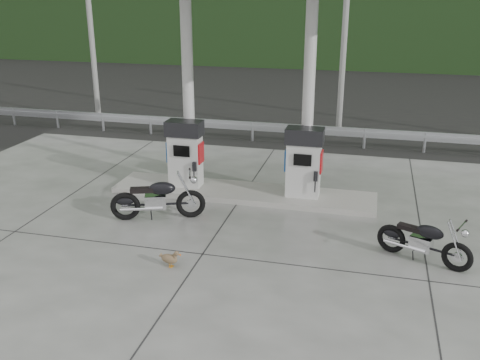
% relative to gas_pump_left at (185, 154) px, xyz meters
% --- Properties ---
extents(ground, '(160.00, 160.00, 0.00)m').
position_rel_gas_pump_left_xyz_m(ground, '(1.60, -2.50, -1.07)').
color(ground, black).
rests_on(ground, ground).
extents(forecourt_apron, '(18.00, 14.00, 0.02)m').
position_rel_gas_pump_left_xyz_m(forecourt_apron, '(1.60, -2.50, -1.06)').
color(forecourt_apron, slate).
rests_on(forecourt_apron, ground).
extents(pump_island, '(7.00, 1.40, 0.15)m').
position_rel_gas_pump_left_xyz_m(pump_island, '(1.60, 0.00, -0.98)').
color(pump_island, '#A19F96').
rests_on(pump_island, forecourt_apron).
extents(gas_pump_left, '(0.95, 0.55, 1.80)m').
position_rel_gas_pump_left_xyz_m(gas_pump_left, '(0.00, 0.00, 0.00)').
color(gas_pump_left, silver).
rests_on(gas_pump_left, pump_island).
extents(gas_pump_right, '(0.95, 0.55, 1.80)m').
position_rel_gas_pump_left_xyz_m(gas_pump_right, '(3.20, 0.00, 0.00)').
color(gas_pump_right, silver).
rests_on(gas_pump_right, pump_island).
extents(canopy_column_left, '(0.30, 0.30, 5.00)m').
position_rel_gas_pump_left_xyz_m(canopy_column_left, '(0.00, 0.40, 1.60)').
color(canopy_column_left, white).
rests_on(canopy_column_left, pump_island).
extents(canopy_column_right, '(0.30, 0.30, 5.00)m').
position_rel_gas_pump_left_xyz_m(canopy_column_right, '(3.20, 0.40, 1.60)').
color(canopy_column_right, white).
rests_on(canopy_column_right, pump_island).
extents(guardrail, '(26.00, 0.16, 1.42)m').
position_rel_gas_pump_left_xyz_m(guardrail, '(1.60, 5.50, -0.36)').
color(guardrail, '#A6A9AF').
rests_on(guardrail, ground).
extents(road, '(60.00, 7.00, 0.01)m').
position_rel_gas_pump_left_xyz_m(road, '(1.60, 9.00, -1.07)').
color(road, black).
rests_on(road, ground).
extents(utility_pole_a, '(0.22, 0.22, 8.00)m').
position_rel_gas_pump_left_xyz_m(utility_pole_a, '(-6.40, 7.00, 2.93)').
color(utility_pole_a, gray).
rests_on(utility_pole_a, ground).
extents(utility_pole_b, '(0.22, 0.22, 8.00)m').
position_rel_gas_pump_left_xyz_m(utility_pole_b, '(3.60, 7.00, 2.93)').
color(utility_pole_b, gray).
rests_on(utility_pole_b, ground).
extents(tree_band, '(80.00, 6.00, 6.00)m').
position_rel_gas_pump_left_xyz_m(tree_band, '(1.60, 27.50, 1.93)').
color(tree_band, black).
rests_on(tree_band, ground).
extents(forested_hills, '(100.00, 40.00, 140.00)m').
position_rel_gas_pump_left_xyz_m(forested_hills, '(1.60, 57.50, -1.07)').
color(forested_hills, black).
rests_on(forested_hills, ground).
extents(motorcycle_left, '(2.21, 1.34, 1.00)m').
position_rel_gas_pump_left_xyz_m(motorcycle_left, '(0.00, -1.98, -0.55)').
color(motorcycle_left, black).
rests_on(motorcycle_left, forecourt_apron).
extents(motorcycle_right, '(1.91, 1.26, 0.87)m').
position_rel_gas_pump_left_xyz_m(motorcycle_right, '(6.01, -2.68, -0.62)').
color(motorcycle_right, black).
rests_on(motorcycle_right, forecourt_apron).
extents(duck, '(0.46, 0.21, 0.32)m').
position_rel_gas_pump_left_xyz_m(duck, '(1.12, -4.15, -0.89)').
color(duck, brown).
rests_on(duck, forecourt_apron).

